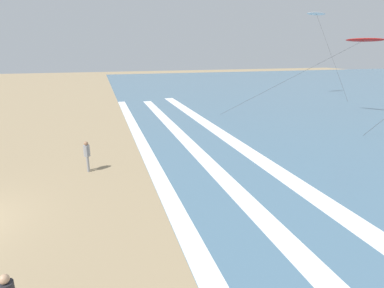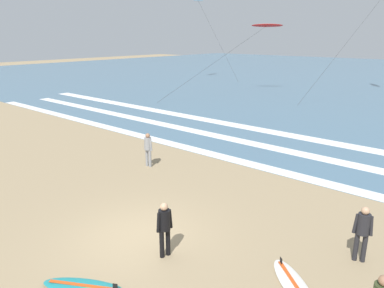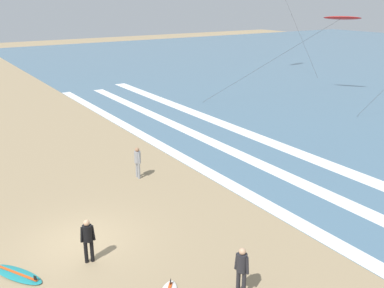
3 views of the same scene
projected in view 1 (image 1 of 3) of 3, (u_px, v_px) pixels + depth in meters
The scene contains 6 objects.
wave_foam_shoreline at pixel (173, 205), 12.75m from camera, with size 54.28×0.78×0.01m, color white.
wave_foam_mid_break at pixel (229, 184), 14.79m from camera, with size 50.59×0.92×0.01m, color white.
wave_foam_outer_break at pixel (294, 182), 14.94m from camera, with size 55.36×1.08×0.01m, color white.
surfer_mid_group at pixel (87, 154), 16.08m from camera, with size 0.51×0.32×1.60m.
kite_red_low_near at pixel (364, 40), 27.99m from camera, with size 5.59×13.29×7.08m.
kite_white_high_left at pixel (316, 14), 39.86m from camera, with size 6.57×3.29×10.58m.
Camera 1 is at (11.82, 5.30, 6.09)m, focal length 29.43 mm.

